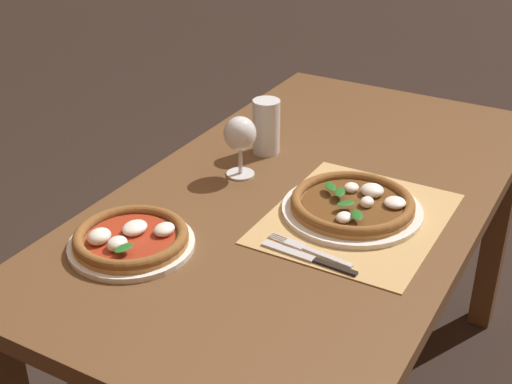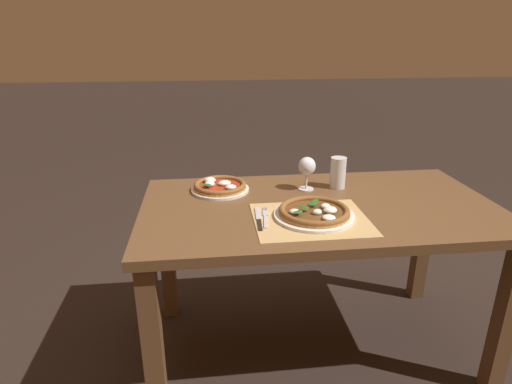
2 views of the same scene
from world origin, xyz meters
The scene contains 9 objects.
ground_plane centered at (0.00, 0.00, 0.00)m, with size 24.00×24.00×0.00m, color black.
dining_table centered at (0.00, 0.00, 0.64)m, with size 1.50×0.81×0.74m.
paper_placemat centered at (-0.07, -0.15, 0.74)m, with size 0.44×0.36×0.00m, color tan.
pizza_near centered at (-0.06, -0.13, 0.76)m, with size 0.32×0.32×0.05m.
pizza_far centered at (-0.41, 0.21, 0.76)m, with size 0.26×0.26×0.05m.
wine_glass centered at (-0.02, 0.18, 0.85)m, with size 0.08×0.08×0.16m.
pint_glass centered at (0.13, 0.19, 0.81)m, with size 0.07×0.07×0.15m.
fork centered at (-0.25, -0.12, 0.75)m, with size 0.04×0.20×0.00m.
knife centered at (-0.28, -0.13, 0.75)m, with size 0.03×0.22×0.01m.
Camera 2 is at (-0.46, -1.63, 1.43)m, focal length 30.00 mm.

